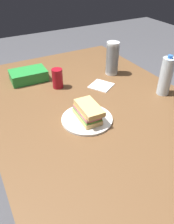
{
  "coord_description": "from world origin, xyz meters",
  "views": [
    {
      "loc": [
        0.89,
        -0.54,
        1.43
      ],
      "look_at": [
        0.09,
        -0.1,
        0.79
      ],
      "focal_mm": 36.22,
      "sensor_mm": 36.0,
      "label": 1
    }
  ],
  "objects_px": {
    "soda_can_red": "(57,78)",
    "chip_bag": "(29,75)",
    "water_bottle_tall": "(166,76)",
    "dining_table": "(94,117)",
    "paper_plate": "(87,119)",
    "sandwich": "(88,112)",
    "plastic_cup_stack": "(112,58)"
  },
  "relations": [
    {
      "from": "chip_bag",
      "to": "water_bottle_tall",
      "type": "relative_size",
      "value": 0.96
    },
    {
      "from": "chip_bag",
      "to": "water_bottle_tall",
      "type": "xyz_separation_m",
      "value": [
        0.55,
        0.65,
        0.08
      ]
    },
    {
      "from": "water_bottle_tall",
      "to": "dining_table",
      "type": "bearing_deg",
      "value": -100.75
    },
    {
      "from": "plastic_cup_stack",
      "to": "dining_table",
      "type": "bearing_deg",
      "value": -46.23
    },
    {
      "from": "paper_plate",
      "to": "water_bottle_tall",
      "type": "xyz_separation_m",
      "value": [
        -0.01,
        0.53,
        0.11
      ]
    },
    {
      "from": "sandwich",
      "to": "plastic_cup_stack",
      "type": "bearing_deg",
      "value": 134.0
    },
    {
      "from": "paper_plate",
      "to": "chip_bag",
      "type": "height_order",
      "value": "chip_bag"
    },
    {
      "from": "plastic_cup_stack",
      "to": "sandwich",
      "type": "bearing_deg",
      "value": -46.0
    },
    {
      "from": "paper_plate",
      "to": "sandwich",
      "type": "relative_size",
      "value": 1.38
    },
    {
      "from": "sandwich",
      "to": "water_bottle_tall",
      "type": "bearing_deg",
      "value": 91.96
    },
    {
      "from": "dining_table",
      "to": "chip_bag",
      "type": "distance_m",
      "value": 0.54
    },
    {
      "from": "sandwich",
      "to": "chip_bag",
      "type": "relative_size",
      "value": 0.81
    },
    {
      "from": "paper_plate",
      "to": "soda_can_red",
      "type": "relative_size",
      "value": 2.11
    },
    {
      "from": "paper_plate",
      "to": "soda_can_red",
      "type": "bearing_deg",
      "value": 179.16
    },
    {
      "from": "dining_table",
      "to": "soda_can_red",
      "type": "height_order",
      "value": "soda_can_red"
    },
    {
      "from": "paper_plate",
      "to": "soda_can_red",
      "type": "distance_m",
      "value": 0.39
    },
    {
      "from": "dining_table",
      "to": "paper_plate",
      "type": "bearing_deg",
      "value": -46.94
    },
    {
      "from": "water_bottle_tall",
      "to": "plastic_cup_stack",
      "type": "xyz_separation_m",
      "value": [
        -0.38,
        -0.12,
        -0.0
      ]
    },
    {
      "from": "sandwich",
      "to": "plastic_cup_stack",
      "type": "distance_m",
      "value": 0.57
    },
    {
      "from": "water_bottle_tall",
      "to": "paper_plate",
      "type": "bearing_deg",
      "value": -88.46
    },
    {
      "from": "dining_table",
      "to": "soda_can_red",
      "type": "distance_m",
      "value": 0.34
    },
    {
      "from": "soda_can_red",
      "to": "dining_table",
      "type": "bearing_deg",
      "value": 18.07
    },
    {
      "from": "soda_can_red",
      "to": "chip_bag",
      "type": "xyz_separation_m",
      "value": [
        -0.18,
        -0.13,
        -0.03
      ]
    },
    {
      "from": "dining_table",
      "to": "water_bottle_tall",
      "type": "relative_size",
      "value": 6.88
    },
    {
      "from": "dining_table",
      "to": "soda_can_red",
      "type": "xyz_separation_m",
      "value": [
        -0.29,
        -0.1,
        0.14
      ]
    },
    {
      "from": "sandwich",
      "to": "water_bottle_tall",
      "type": "height_order",
      "value": "water_bottle_tall"
    },
    {
      "from": "dining_table",
      "to": "plastic_cup_stack",
      "type": "relative_size",
      "value": 7.43
    },
    {
      "from": "sandwich",
      "to": "water_bottle_tall",
      "type": "distance_m",
      "value": 0.53
    },
    {
      "from": "dining_table",
      "to": "sandwich",
      "type": "height_order",
      "value": "sandwich"
    },
    {
      "from": "chip_bag",
      "to": "sandwich",
      "type": "bearing_deg",
      "value": 105.07
    },
    {
      "from": "dining_table",
      "to": "paper_plate",
      "type": "relative_size",
      "value": 6.38
    },
    {
      "from": "water_bottle_tall",
      "to": "soda_can_red",
      "type": "bearing_deg",
      "value": -125.69
    }
  ]
}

